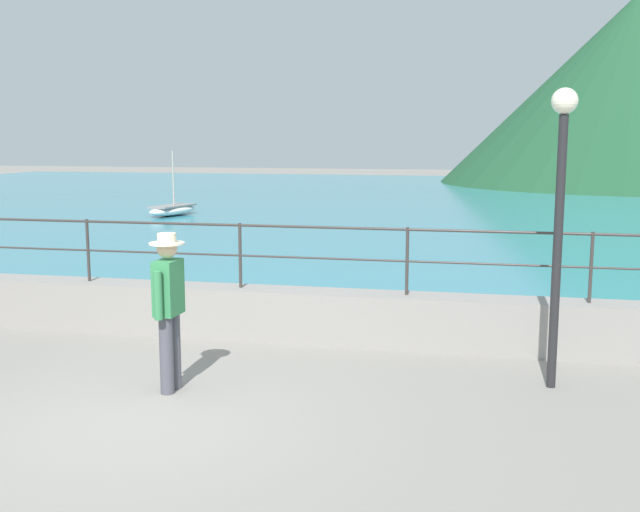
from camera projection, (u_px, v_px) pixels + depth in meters
ground_plane at (141, 418)px, 7.50m from camera, size 120.00×120.00×0.00m
promenade_wall at (241, 312)px, 10.53m from camera, size 20.00×0.56×0.70m
railing at (240, 242)px, 10.38m from camera, size 18.44×0.04×0.90m
lake_water at (406, 202)px, 32.44m from camera, size 64.00×44.32×0.06m
hill_main at (636, 89)px, 43.93m from camera, size 22.35×22.35×11.09m
person_walking at (169, 304)px, 8.17m from camera, size 0.38×0.57×1.75m
lamp_post at (560, 191)px, 8.11m from camera, size 0.28×0.28×3.28m
boat_1 at (172, 210)px, 26.42m from camera, size 1.42×2.45×2.23m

